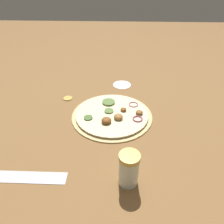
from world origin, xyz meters
The scene contains 5 objects.
ground_plane centered at (0.00, 0.00, 0.00)m, with size 3.00×3.00×0.00m, color brown.
pizza centered at (0.00, 0.00, 0.01)m, with size 0.30×0.30×0.03m.
spice_jar centered at (-0.29, -0.05, 0.05)m, with size 0.05×0.05×0.10m.
loose_cap centered at (0.12, 0.19, 0.00)m, with size 0.04×0.04×0.01m.
flour_patch centered at (0.25, -0.04, 0.00)m, with size 0.08×0.08×0.00m.
Camera 1 is at (-0.66, -0.03, 0.49)m, focal length 35.00 mm.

